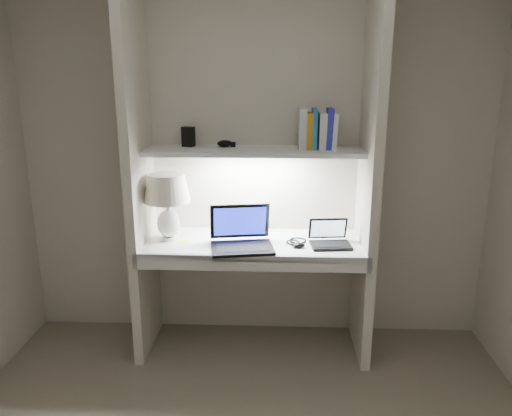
# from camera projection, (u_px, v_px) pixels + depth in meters

# --- Properties ---
(back_wall) EXTENTS (3.20, 0.01, 2.50)m
(back_wall) POSITION_uv_depth(u_px,v_px,m) (255.00, 162.00, 3.41)
(back_wall) COLOR beige
(back_wall) RESTS_ON floor
(alcove_panel_left) EXTENTS (0.06, 0.55, 2.50)m
(alcove_panel_left) POSITION_uv_depth(u_px,v_px,m) (139.00, 168.00, 3.18)
(alcove_panel_left) COLOR beige
(alcove_panel_left) RESTS_ON floor
(alcove_panel_right) EXTENTS (0.06, 0.55, 2.50)m
(alcove_panel_right) POSITION_uv_depth(u_px,v_px,m) (369.00, 170.00, 3.12)
(alcove_panel_right) COLOR beige
(alcove_panel_right) RESTS_ON floor
(desk) EXTENTS (1.40, 0.55, 0.04)m
(desk) POSITION_uv_depth(u_px,v_px,m) (253.00, 244.00, 3.28)
(desk) COLOR white
(desk) RESTS_ON alcove_panel_left
(desk_apron) EXTENTS (1.46, 0.03, 0.10)m
(desk_apron) POSITION_uv_depth(u_px,v_px,m) (251.00, 263.00, 3.04)
(desk_apron) COLOR silver
(desk_apron) RESTS_ON desk
(shelf) EXTENTS (1.40, 0.36, 0.03)m
(shelf) POSITION_uv_depth(u_px,v_px,m) (254.00, 151.00, 3.21)
(shelf) COLOR silver
(shelf) RESTS_ON back_wall
(strip_light) EXTENTS (0.60, 0.04, 0.02)m
(strip_light) POSITION_uv_depth(u_px,v_px,m) (254.00, 155.00, 3.22)
(strip_light) COLOR white
(strip_light) RESTS_ON shelf
(table_lamp) EXTENTS (0.30, 0.30, 0.44)m
(table_lamp) POSITION_uv_depth(u_px,v_px,m) (167.00, 196.00, 3.23)
(table_lamp) COLOR white
(table_lamp) RESTS_ON desk
(laptop_main) EXTENTS (0.43, 0.39, 0.26)m
(laptop_main) POSITION_uv_depth(u_px,v_px,m) (241.00, 238.00, 3.16)
(laptop_main) COLOR black
(laptop_main) RESTS_ON desk
(laptop_netbook) EXTENTS (0.27, 0.24, 0.16)m
(laptop_netbook) POSITION_uv_depth(u_px,v_px,m) (330.00, 239.00, 3.20)
(laptop_netbook) COLOR black
(laptop_netbook) RESTS_ON desk
(speaker) EXTENTS (0.11, 0.08, 0.14)m
(speaker) POSITION_uv_depth(u_px,v_px,m) (258.00, 221.00, 3.47)
(speaker) COLOR silver
(speaker) RESTS_ON desk
(mouse) EXTENTS (0.09, 0.06, 0.03)m
(mouse) POSITION_uv_depth(u_px,v_px,m) (298.00, 245.00, 3.15)
(mouse) COLOR black
(mouse) RESTS_ON desk
(cable_coil) EXTENTS (0.11, 0.11, 0.01)m
(cable_coil) POSITION_uv_depth(u_px,v_px,m) (298.00, 240.00, 3.27)
(cable_coil) COLOR black
(cable_coil) RESTS_ON desk
(sticky_note) EXTENTS (0.09, 0.09, 0.00)m
(sticky_note) POSITION_uv_depth(u_px,v_px,m) (183.00, 241.00, 3.27)
(sticky_note) COLOR yellow
(sticky_note) RESTS_ON desk
(book_row) EXTENTS (0.24, 0.17, 0.26)m
(book_row) POSITION_uv_depth(u_px,v_px,m) (317.00, 130.00, 3.19)
(book_row) COLOR white
(book_row) RESTS_ON shelf
(shelf_box) EXTENTS (0.09, 0.08, 0.13)m
(shelf_box) POSITION_uv_depth(u_px,v_px,m) (188.00, 137.00, 3.29)
(shelf_box) COLOR black
(shelf_box) RESTS_ON shelf
(shelf_gadget) EXTENTS (0.12, 0.10, 0.04)m
(shelf_gadget) POSITION_uv_depth(u_px,v_px,m) (225.00, 143.00, 3.28)
(shelf_gadget) COLOR black
(shelf_gadget) RESTS_ON shelf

